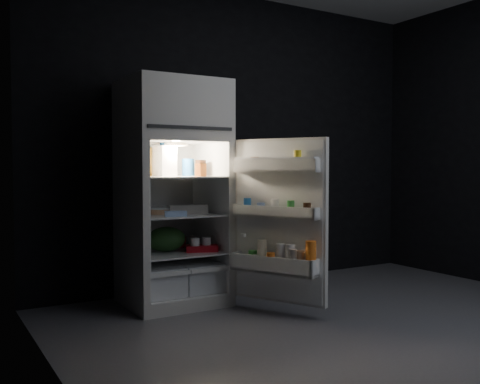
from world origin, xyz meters
TOP-DOWN VIEW (x-y plane):
  - floor at (0.00, 0.00)m, footprint 4.00×3.40m
  - wall_back at (0.00, 1.70)m, footprint 4.00×0.00m
  - wall_left at (-2.00, 0.00)m, footprint 0.00×3.40m
  - refrigerator at (-0.87, 1.32)m, footprint 0.76×0.71m
  - fridge_door at (-0.32, 0.60)m, footprint 0.49×0.73m
  - milk_jug at (-0.95, 1.31)m, footprint 0.21×0.21m
  - mayo_jar at (-0.71, 1.35)m, footprint 0.11×0.11m
  - jam_jar at (-0.63, 1.27)m, footprint 0.12×0.12m
  - amber_bottle at (-1.08, 1.33)m, footprint 0.09×0.09m
  - small_carton at (-0.73, 1.07)m, footprint 0.09×0.08m
  - egg_carton at (-0.78, 1.22)m, footprint 0.32×0.18m
  - pie at (-0.93, 1.36)m, footprint 0.39×0.39m
  - flat_package at (-0.95, 1.06)m, footprint 0.18×0.13m
  - wrapped_pkg at (-0.67, 1.47)m, footprint 0.13×0.12m
  - produce_bag at (-0.93, 1.29)m, footprint 0.38×0.35m
  - yogurt_tray at (-0.68, 1.15)m, footprint 0.28×0.22m
  - small_can_red at (-0.73, 1.42)m, footprint 0.09×0.09m
  - small_can_silver at (-0.63, 1.45)m, footprint 0.07×0.07m

SIDE VIEW (x-z plane):
  - floor at x=0.00m, z-range 0.00..0.00m
  - yogurt_tray at x=-0.68m, z-range 0.43..0.48m
  - small_can_red at x=-0.73m, z-range 0.43..0.52m
  - small_can_silver at x=-0.63m, z-range 0.43..0.52m
  - produce_bag at x=-0.93m, z-range 0.43..0.62m
  - fridge_door at x=-0.32m, z-range 0.08..1.30m
  - pie at x=-0.93m, z-range 0.73..0.77m
  - flat_package at x=-0.95m, z-range 0.73..0.77m
  - wrapped_pkg at x=-0.67m, z-range 0.73..0.78m
  - egg_carton at x=-0.78m, z-range 0.73..0.80m
  - refrigerator at x=-0.87m, z-range 0.07..1.85m
  - small_carton at x=-0.73m, z-range 1.03..1.13m
  - jam_jar at x=-0.63m, z-range 1.03..1.16m
  - mayo_jar at x=-0.71m, z-range 1.03..1.17m
  - amber_bottle at x=-1.08m, z-range 1.03..1.25m
  - milk_jug at x=-0.95m, z-range 1.03..1.27m
  - wall_back at x=0.00m, z-range 0.00..2.70m
  - wall_left at x=-2.00m, z-range 0.00..2.70m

